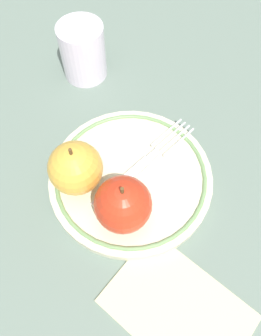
# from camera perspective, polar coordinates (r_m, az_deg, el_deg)

# --- Properties ---
(ground_plane) EXTENTS (2.00, 2.00, 0.00)m
(ground_plane) POSITION_cam_1_polar(r_m,az_deg,el_deg) (0.46, 0.67, -2.28)
(ground_plane) COLOR slate
(plate) EXTENTS (0.23, 0.23, 0.02)m
(plate) POSITION_cam_1_polar(r_m,az_deg,el_deg) (0.45, -0.00, -1.72)
(plate) COLOR beige
(plate) RESTS_ON ground_plane
(apple_red_whole) EXTENTS (0.07, 0.07, 0.08)m
(apple_red_whole) POSITION_cam_1_polar(r_m,az_deg,el_deg) (0.39, -1.05, -6.42)
(apple_red_whole) COLOR red
(apple_red_whole) RESTS_ON plate
(apple_second_whole) EXTENTS (0.07, 0.07, 0.08)m
(apple_second_whole) POSITION_cam_1_polar(r_m,az_deg,el_deg) (0.42, -9.55, 0.00)
(apple_second_whole) COLOR gold
(apple_second_whole) RESTS_ON plate
(fork) EXTENTS (0.11, 0.17, 0.00)m
(fork) POSITION_cam_1_polar(r_m,az_deg,el_deg) (0.45, 1.85, 0.52)
(fork) COLOR silver
(fork) RESTS_ON plate
(drinking_glass) EXTENTS (0.07, 0.07, 0.09)m
(drinking_glass) POSITION_cam_1_polar(r_m,az_deg,el_deg) (0.56, -8.27, 19.42)
(drinking_glass) COLOR white
(drinking_glass) RESTS_ON ground_plane
(napkin_folded) EXTENTS (0.19, 0.17, 0.01)m
(napkin_folded) POSITION_cam_1_polar(r_m,az_deg,el_deg) (0.42, 8.21, -23.07)
(napkin_folded) COLOR beige
(napkin_folded) RESTS_ON ground_plane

